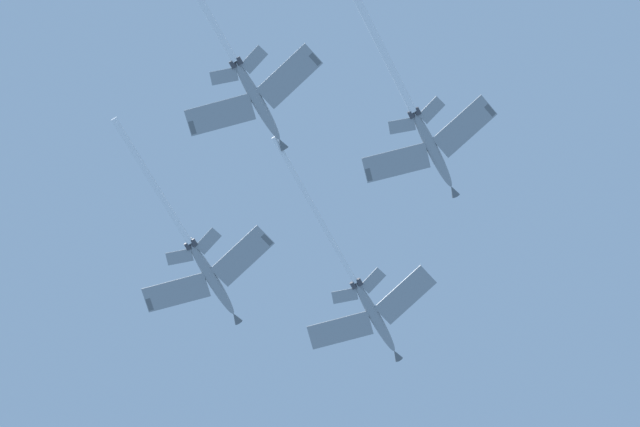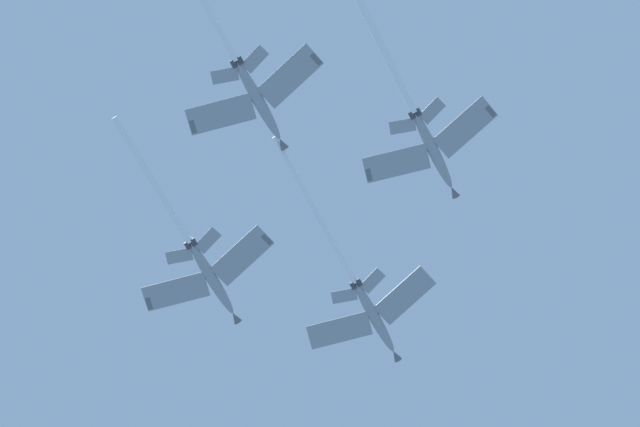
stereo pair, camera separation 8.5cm
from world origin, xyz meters
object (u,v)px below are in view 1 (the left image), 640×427
Objects in this scene: jet_left_wing at (197,254)px; jet_lead at (362,293)px; jet_slot at (236,63)px; jet_right_wing at (411,107)px.

jet_lead is at bearing 140.87° from jet_left_wing.
jet_slot is at bearing 48.84° from jet_left_wing.
jet_right_wing is at bearing 91.49° from jet_left_wing.
jet_slot is at bearing -40.14° from jet_right_wing.
jet_left_wing is 26.93m from jet_slot.
jet_lead is 1.00× the size of jet_slot.
jet_lead is at bearing -130.18° from jet_right_wing.
jet_slot is at bearing 8.09° from jet_lead.
jet_lead reaches higher than jet_slot.
jet_left_wing is at bearing -88.51° from jet_right_wing.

